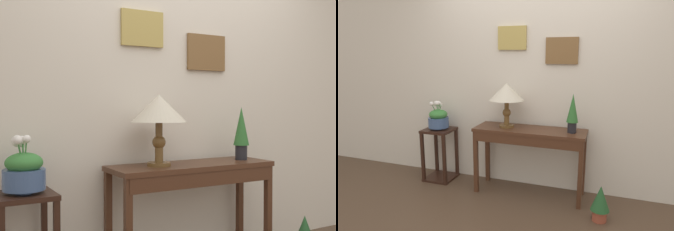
# 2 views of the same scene
# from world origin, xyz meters

# --- Properties ---
(back_wall_with_art) EXTENTS (9.00, 0.13, 2.80)m
(back_wall_with_art) POSITION_xyz_m (-0.00, 1.34, 1.40)
(back_wall_with_art) COLOR beige
(back_wall_with_art) RESTS_ON ground
(console_table) EXTENTS (1.21, 0.40, 0.75)m
(console_table) POSITION_xyz_m (-0.02, 1.03, 0.64)
(console_table) COLOR #472819
(console_table) RESTS_ON ground
(table_lamp) EXTENTS (0.38, 0.38, 0.49)m
(table_lamp) POSITION_xyz_m (-0.29, 1.05, 1.13)
(table_lamp) COLOR brown
(table_lamp) RESTS_ON console_table
(potted_plant_on_console) EXTENTS (0.12, 0.12, 0.40)m
(potted_plant_on_console) POSITION_xyz_m (0.43, 1.05, 0.97)
(potted_plant_on_console) COLOR black
(potted_plant_on_console) RESTS_ON console_table
(pedestal_stand_left) EXTENTS (0.34, 0.34, 0.65)m
(pedestal_stand_left) POSITION_xyz_m (-1.17, 1.07, 0.32)
(pedestal_stand_left) COLOR black
(pedestal_stand_left) RESTS_ON ground
(planter_bowl_wide) EXTENTS (0.25, 0.25, 0.35)m
(planter_bowl_wide) POSITION_xyz_m (-1.17, 1.07, 0.78)
(planter_bowl_wide) COLOR #3D5684
(planter_bowl_wide) RESTS_ON pedestal_stand_left
(potted_plant_floor) EXTENTS (0.17, 0.17, 0.35)m
(potted_plant_floor) POSITION_xyz_m (0.76, 0.72, 0.19)
(potted_plant_floor) COLOR #9E4733
(potted_plant_floor) RESTS_ON ground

